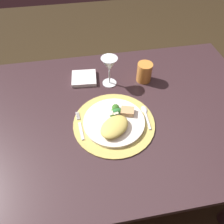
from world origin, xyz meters
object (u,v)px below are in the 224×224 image
Objects in this scene: napkin at (84,78)px; amber_tumbler at (144,72)px; dinner_plate at (114,121)px; wine_glass at (109,66)px; dining_table at (122,127)px; fork at (80,126)px; spoon at (145,113)px.

amber_tumbler is (0.31, -0.06, 0.04)m from napkin.
wine_glass is at bearing 84.59° from dinner_plate.
dining_table is 13.34× the size of amber_tumbler.
fork is 0.30m from spoon.
dining_table is at bearing 49.69° from dinner_plate.
amber_tumbler reaches higher than napkin.
dining_table is 0.25m from fork.
dining_table is 4.99× the size of dinner_plate.
amber_tumbler is (0.15, 0.20, 0.17)m from dining_table.
wine_glass reaches higher than fork.
fork is (-0.20, -0.06, 0.13)m from dining_table.
amber_tumbler reaches higher than dining_table.
wine_glass is (-0.03, 0.20, 0.24)m from dining_table.
napkin reaches higher than fork.
dinner_plate is 2.12× the size of napkin.
fork is 1.60× the size of amber_tumbler.
dining_table is 0.31m from wine_glass.
napkin is 1.26× the size of amber_tumbler.
fork is 1.16× the size of spoon.
wine_glass is (0.03, 0.27, 0.10)m from dinner_plate.
dinner_plate is (-0.05, -0.06, 0.14)m from dining_table.
wine_glass is 0.19m from amber_tumbler.
fork is at bearing -175.37° from spoon.
fork is at bearing -98.35° from napkin.
spoon is (0.15, 0.03, -0.00)m from dinner_plate.
dining_table is 0.16m from dinner_plate.
dining_table is 0.30m from amber_tumbler.
fork is 1.27× the size of napkin.
dinner_plate is 2.67× the size of amber_tumbler.
spoon is at bearing -62.45° from wine_glass.
spoon is 1.38× the size of amber_tumbler.
dinner_plate reaches higher than fork.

